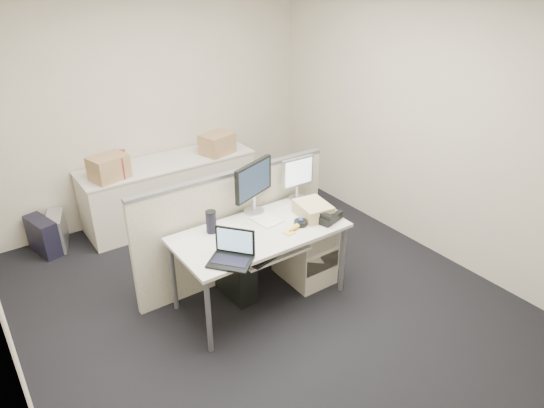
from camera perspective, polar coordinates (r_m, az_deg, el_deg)
floor at (r=4.61m, az=-1.34°, el=-11.09°), size 4.00×4.50×0.01m
wall_back at (r=5.84m, az=-14.12°, el=11.46°), size 4.00×0.02×2.70m
wall_front at (r=2.60m, az=27.62°, el=-11.47°), size 4.00×0.02×2.70m
wall_right at (r=5.23m, az=17.29°, el=9.27°), size 0.02×4.50×2.70m
desk at (r=4.23m, az=-1.44°, el=-3.93°), size 1.50×0.75×0.73m
keyboard_tray at (r=4.12m, az=-0.04°, el=-5.52°), size 0.62×0.32×0.02m
drawer_pedestal at (r=4.72m, az=3.86°, el=-5.23°), size 0.40×0.55×0.65m
cubicle_partition at (r=4.61m, az=-4.49°, el=-2.81°), size 2.00×0.06×1.10m
back_counter at (r=5.89m, az=-11.88°, el=1.54°), size 2.00×0.60×0.72m
monitor_main at (r=4.39m, az=-2.17°, el=1.92°), size 0.53×0.35×0.49m
monitor_small at (r=4.67m, az=2.99°, el=2.99°), size 0.35×0.18×0.42m
laptop at (r=3.72m, az=-4.99°, el=-5.35°), size 0.40×0.41×0.24m
trackball at (r=4.28m, az=3.37°, el=-2.23°), size 0.15×0.15×0.04m
desk_phone at (r=4.37m, az=6.42°, el=-1.42°), size 0.28×0.25×0.08m
paper_stack at (r=4.35m, az=-0.68°, el=-1.88°), size 0.23×0.27×0.01m
sticky_pad at (r=4.15m, az=2.00°, el=-3.40°), size 0.09×0.09×0.01m
travel_mug at (r=4.16m, az=-7.17°, el=-2.17°), size 0.10×0.10×0.19m
banana at (r=4.22m, az=2.85°, el=-2.65°), size 0.20×0.10×0.04m
cellphone at (r=4.16m, az=-3.56°, el=-3.38°), size 0.06×0.12×0.02m
manila_folders at (r=4.42m, az=4.85°, el=-0.67°), size 0.31×0.37×0.13m
keyboard at (r=4.06m, az=-0.30°, el=-5.70°), size 0.51×0.29×0.03m
pc_tower_desk at (r=4.55m, az=-4.38°, el=-8.20°), size 0.20×0.48×0.44m
pc_tower_spare_dark at (r=5.70m, az=-25.35°, el=-3.42°), size 0.27×0.45×0.40m
pc_tower_spare_silver at (r=5.75m, az=-23.98°, el=-2.94°), size 0.28×0.44×0.38m
cardboard_box_left at (r=5.39m, az=-18.64°, el=3.99°), size 0.43×0.36×0.28m
cardboard_box_right at (r=5.84m, az=-6.46°, el=6.97°), size 0.43×0.37×0.27m
red_binder at (r=5.44m, az=-17.20°, el=4.37°), size 0.18×0.28×0.26m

